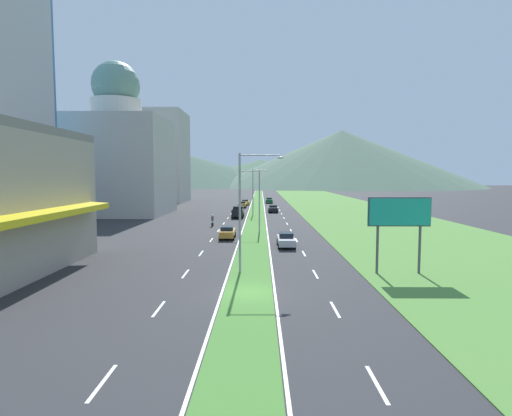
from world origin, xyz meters
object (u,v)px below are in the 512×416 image
(car_0, at_px, (269,200))
(car_4, at_px, (227,232))
(street_lamp_far, at_px, (255,189))
(street_lamp_mid, at_px, (257,196))
(car_3, at_px, (286,240))
(car_1, at_px, (242,204))
(billboard_roadside, at_px, (400,216))
(street_lamp_near, at_px, (245,204))
(car_2, at_px, (245,202))
(pickup_truck_0, at_px, (238,212))
(motorcycle_rider, at_px, (212,221))
(car_5, at_px, (273,209))

(car_0, xyz_separation_m, car_4, (-6.49, -64.08, -0.02))
(street_lamp_far, height_order, car_4, street_lamp_far)
(street_lamp_mid, relative_size, car_3, 1.83)
(car_4, bearing_deg, street_lamp_mid, -31.73)
(car_1, xyz_separation_m, car_4, (0.33, -47.96, -0.01))
(car_1, distance_m, car_3, 53.98)
(car_0, bearing_deg, billboard_roadside, 5.81)
(car_1, bearing_deg, car_0, -22.93)
(street_lamp_mid, bearing_deg, street_lamp_near, -91.81)
(car_2, height_order, pickup_truck_0, pickup_truck_0)
(pickup_truck_0, bearing_deg, car_3, -167.31)
(car_1, bearing_deg, motorcycle_rider, 175.33)
(billboard_roadside, distance_m, car_2, 76.58)
(street_lamp_far, relative_size, car_4, 2.13)
(billboard_roadside, xyz_separation_m, pickup_truck_0, (-14.92, 43.00, -3.58))
(street_lamp_mid, bearing_deg, car_0, 87.12)
(billboard_roadside, bearing_deg, street_lamp_near, 178.05)
(street_lamp_far, bearing_deg, car_5, 61.16)
(car_4, xyz_separation_m, pickup_truck_0, (-0.11, 25.21, 0.20))
(billboard_roadside, relative_size, pickup_truck_0, 1.12)
(car_1, xyz_separation_m, pickup_truck_0, (0.22, -22.75, 0.19))
(car_1, bearing_deg, street_lamp_near, -177.24)
(car_0, xyz_separation_m, car_3, (0.33, -69.62, -0.02))
(street_lamp_near, bearing_deg, car_2, 92.11)
(street_lamp_mid, height_order, car_2, street_lamp_mid)
(street_lamp_near, bearing_deg, car_1, 92.76)
(billboard_roadside, height_order, car_0, billboard_roadside)
(car_0, distance_m, car_2, 9.36)
(street_lamp_mid, distance_m, car_4, 7.91)
(pickup_truck_0, bearing_deg, car_5, -32.78)
(street_lamp_mid, height_order, car_4, street_lamp_mid)
(motorcycle_rider, bearing_deg, billboard_roadside, -148.82)
(car_0, distance_m, car_1, 17.51)
(street_lamp_far, bearing_deg, motorcycle_rider, -110.20)
(pickup_truck_0, height_order, motorcycle_rider, pickup_truck_0)
(street_lamp_far, bearing_deg, car_4, -95.79)
(car_2, relative_size, pickup_truck_0, 0.85)
(street_lamp_far, relative_size, car_3, 1.95)
(billboard_roadside, bearing_deg, car_4, 129.79)
(car_2, bearing_deg, car_4, 179.93)
(street_lamp_mid, relative_size, car_1, 1.77)
(car_3, bearing_deg, street_lamp_near, -18.66)
(car_1, height_order, car_2, car_1)
(car_1, distance_m, pickup_truck_0, 22.75)
(street_lamp_mid, distance_m, pickup_truck_0, 20.19)
(street_lamp_near, bearing_deg, car_5, 85.82)
(billboard_roadside, distance_m, car_5, 54.32)
(car_2, bearing_deg, pickup_truck_0, 179.68)
(street_lamp_far, distance_m, car_5, 8.96)
(street_lamp_mid, distance_m, street_lamp_far, 23.21)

